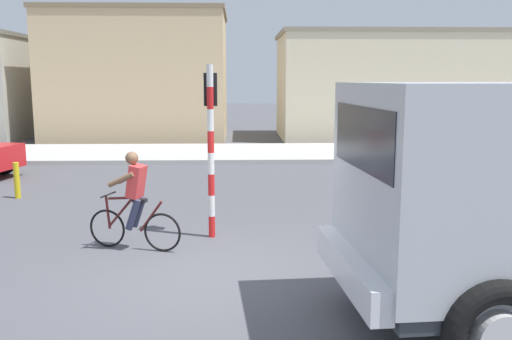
# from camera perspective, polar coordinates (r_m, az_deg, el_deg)

# --- Properties ---
(ground_plane) EXTENTS (120.00, 120.00, 0.00)m
(ground_plane) POSITION_cam_1_polar(r_m,az_deg,el_deg) (8.59, -4.42, -10.70)
(ground_plane) COLOR #4C4C51
(sidewalk_far) EXTENTS (80.00, 5.00, 0.16)m
(sidewalk_far) POSITION_cam_1_polar(r_m,az_deg,el_deg) (21.74, -2.91, 1.78)
(sidewalk_far) COLOR #ADADA8
(sidewalk_far) RESTS_ON ground
(cyclist) EXTENTS (1.67, 0.64, 1.72)m
(cyclist) POSITION_cam_1_polar(r_m,az_deg,el_deg) (9.78, -12.45, -3.13)
(cyclist) COLOR black
(cyclist) RESTS_ON ground
(traffic_light_pole) EXTENTS (0.24, 0.43, 3.20)m
(traffic_light_pole) POSITION_cam_1_polar(r_m,az_deg,el_deg) (10.25, -4.68, 4.44)
(traffic_light_pole) COLOR red
(traffic_light_pole) RESTS_ON ground
(bollard_far) EXTENTS (0.14, 0.14, 0.90)m
(bollard_far) POSITION_cam_1_polar(r_m,az_deg,el_deg) (14.99, -23.40, -0.99)
(bollard_far) COLOR gold
(bollard_far) RESTS_ON ground
(building_mid_block) EXTENTS (8.73, 6.42, 6.24)m
(building_mid_block) POSITION_cam_1_polar(r_m,az_deg,el_deg) (28.81, -11.88, 9.52)
(building_mid_block) COLOR #D1B284
(building_mid_block) RESTS_ON ground
(building_corner_right) EXTENTS (10.91, 5.99, 5.23)m
(building_corner_right) POSITION_cam_1_polar(r_m,az_deg,el_deg) (29.00, 13.28, 8.47)
(building_corner_right) COLOR beige
(building_corner_right) RESTS_ON ground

